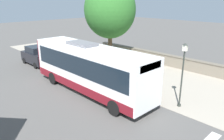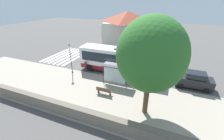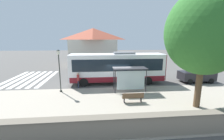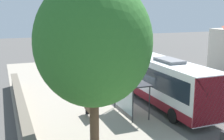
% 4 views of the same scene
% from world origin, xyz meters
% --- Properties ---
extents(ground_plane, '(120.00, 120.00, 0.00)m').
position_xyz_m(ground_plane, '(0.00, 0.00, 0.00)').
color(ground_plane, '#514F4C').
rests_on(ground_plane, ground).
extents(sidewalk_plaza, '(9.00, 44.00, 0.02)m').
position_xyz_m(sidewalk_plaza, '(-4.50, 0.00, 0.01)').
color(sidewalk_plaza, '#9E9384').
rests_on(sidewalk_plaza, ground).
extents(crosswalk_stripes, '(9.00, 5.25, 0.01)m').
position_xyz_m(crosswalk_stripes, '(5.00, 11.35, 0.00)').
color(crosswalk_stripes, silver).
rests_on(crosswalk_stripes, ground).
extents(stone_wall, '(0.60, 20.00, 1.22)m').
position_xyz_m(stone_wall, '(-8.55, 0.00, 0.62)').
color(stone_wall, slate).
rests_on(stone_wall, ground).
extents(bus, '(2.73, 11.13, 3.76)m').
position_xyz_m(bus, '(1.83, -0.14, 1.94)').
color(bus, white).
rests_on(bus, ground).
extents(bus_shelter, '(1.52, 3.38, 2.43)m').
position_xyz_m(bus_shelter, '(-1.38, -1.01, 2.00)').
color(bus_shelter, '#2D2D33').
rests_on(bus_shelter, ground).
extents(pedestrian, '(0.34, 0.23, 1.72)m').
position_xyz_m(pedestrian, '(0.22, 4.34, 1.01)').
color(pedestrian, '#2D3347').
rests_on(pedestrian, ground).
extents(bench, '(0.40, 1.80, 0.88)m').
position_xyz_m(bench, '(-4.18, -0.69, 0.48)').
color(bench, brown).
rests_on(bench, ground).
extents(street_lamp_near, '(0.28, 0.28, 4.28)m').
position_xyz_m(street_lamp_near, '(-0.88, 5.95, 2.54)').
color(street_lamp_near, '#2D332D').
rests_on(street_lamp_near, ground).
extents(shade_tree, '(5.62, 5.62, 8.83)m').
position_xyz_m(shade_tree, '(-5.42, -5.51, 5.72)').
color(shade_tree, brown).
rests_on(shade_tree, ground).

